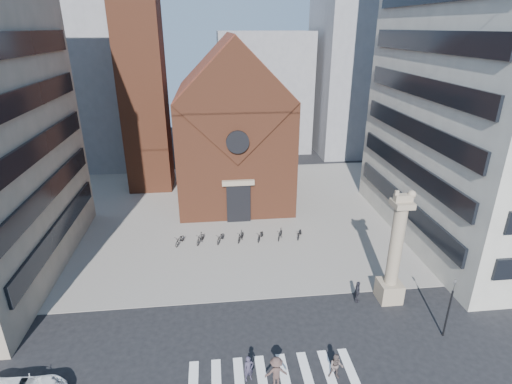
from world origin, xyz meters
TOP-DOWN VIEW (x-y plane):
  - ground at (0.00, 0.00)m, footprint 120.00×120.00m
  - piazza at (0.00, 19.00)m, footprint 46.00×30.00m
  - zebra_crossing at (0.55, -3.00)m, footprint 10.20×3.20m
  - church at (0.00, 25.04)m, footprint 12.00×16.65m
  - campanile at (-10.00, 28.00)m, footprint 5.50×5.50m
  - bg_block_left at (-20.00, 40.00)m, footprint 16.00×14.00m
  - bg_block_mid at (6.00, 45.00)m, footprint 14.00×12.00m
  - bg_block_right at (22.00, 42.00)m, footprint 16.00×14.00m
  - lion_column at (10.01, 3.00)m, footprint 1.63×1.60m
  - traffic_light at (12.00, -1.00)m, footprint 0.13×0.16m
  - pedestrian_0 at (-0.86, -3.07)m, footprint 0.68×0.55m
  - pedestrian_1 at (4.06, -3.47)m, footprint 0.94×0.82m
  - pedestrian_2 at (7.60, 3.00)m, footprint 0.78×1.08m
  - pedestrian_3 at (0.60, -3.62)m, footprint 1.28×0.76m
  - scooter_0 at (-5.72, 12.77)m, footprint 1.20×1.79m
  - scooter_1 at (-3.85, 12.77)m, footprint 1.06×1.70m
  - scooter_2 at (-1.99, 12.77)m, footprint 1.20×1.79m
  - scooter_3 at (-0.13, 12.77)m, footprint 1.06×1.70m
  - scooter_4 at (1.74, 12.77)m, footprint 1.20×1.79m
  - scooter_5 at (3.60, 12.77)m, footprint 1.06×1.70m
  - scooter_6 at (5.46, 12.77)m, footprint 1.20×1.79m

SIDE VIEW (x-z plane):
  - ground at x=0.00m, z-range 0.00..0.00m
  - zebra_crossing at x=0.55m, z-range 0.00..0.01m
  - piazza at x=0.00m, z-range 0.00..0.05m
  - scooter_0 at x=-5.72m, z-range 0.05..0.94m
  - scooter_2 at x=-1.99m, z-range 0.05..0.94m
  - scooter_4 at x=1.74m, z-range 0.05..0.94m
  - scooter_6 at x=5.46m, z-range 0.05..0.94m
  - scooter_1 at x=-3.85m, z-range 0.05..1.04m
  - scooter_3 at x=-0.13m, z-range 0.05..1.04m
  - scooter_5 at x=3.60m, z-range 0.05..1.04m
  - pedestrian_0 at x=-0.86m, z-range 0.00..1.61m
  - pedestrian_1 at x=4.06m, z-range 0.00..1.63m
  - pedestrian_2 at x=7.60m, z-range 0.00..1.70m
  - pedestrian_3 at x=0.60m, z-range 0.00..1.94m
  - traffic_light at x=12.00m, z-range 0.14..4.44m
  - lion_column at x=10.01m, z-range -0.88..7.79m
  - church at x=0.00m, z-range -1.02..16.98m
  - bg_block_mid at x=6.00m, z-range 0.00..18.00m
  - bg_block_left at x=-20.00m, z-range 0.00..22.00m
  - bg_block_right at x=22.00m, z-range 0.00..24.00m
  - campanile at x=-10.00m, z-range 0.14..31.34m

